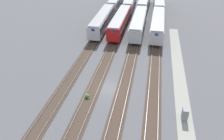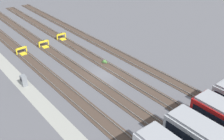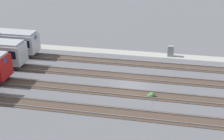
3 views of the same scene
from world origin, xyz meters
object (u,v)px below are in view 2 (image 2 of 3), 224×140
(bumper_stop_middle_track, at_px, (62,37))
(weed_clump, at_px, (105,62))
(electrical_cabinet, at_px, (24,81))
(bumper_stop_near_inner_track, at_px, (44,44))
(bumper_stop_nearest_track, at_px, (22,51))

(bumper_stop_middle_track, xyz_separation_m, weed_clump, (13.42, 0.35, -0.27))
(electrical_cabinet, bearing_deg, bumper_stop_near_inner_track, 141.52)
(bumper_stop_near_inner_track, distance_m, bumper_stop_middle_track, 4.56)
(bumper_stop_nearest_track, relative_size, weed_clump, 2.18)
(bumper_stop_nearest_track, xyz_separation_m, weed_clump, (11.98, 9.14, -0.27))
(bumper_stop_nearest_track, bearing_deg, bumper_stop_near_inner_track, 93.13)
(bumper_stop_nearest_track, height_order, bumper_stop_middle_track, same)
(bumper_stop_near_inner_track, relative_size, electrical_cabinet, 1.25)
(bumper_stop_near_inner_track, distance_m, electrical_cabinet, 13.34)
(bumper_stop_nearest_track, relative_size, bumper_stop_middle_track, 1.00)
(weed_clump, bearing_deg, bumper_stop_nearest_track, -142.67)
(bumper_stop_nearest_track, xyz_separation_m, electrical_cabinet, (10.20, -3.91, 0.29))
(bumper_stop_near_inner_track, bearing_deg, bumper_stop_middle_track, 105.26)
(bumper_stop_near_inner_track, xyz_separation_m, electrical_cabinet, (10.44, -8.30, 0.29))
(bumper_stop_middle_track, height_order, weed_clump, bumper_stop_middle_track)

